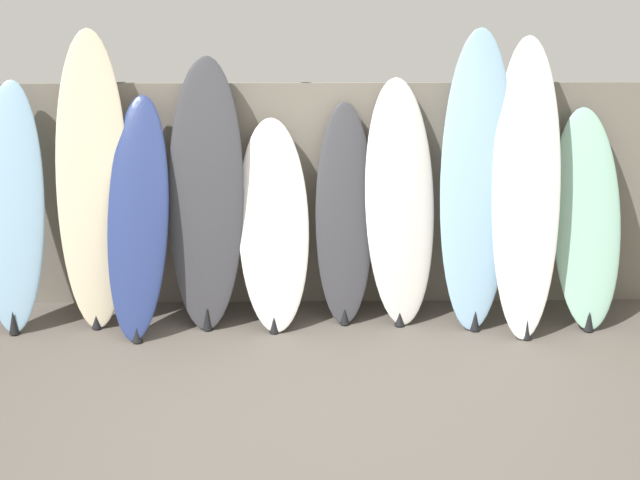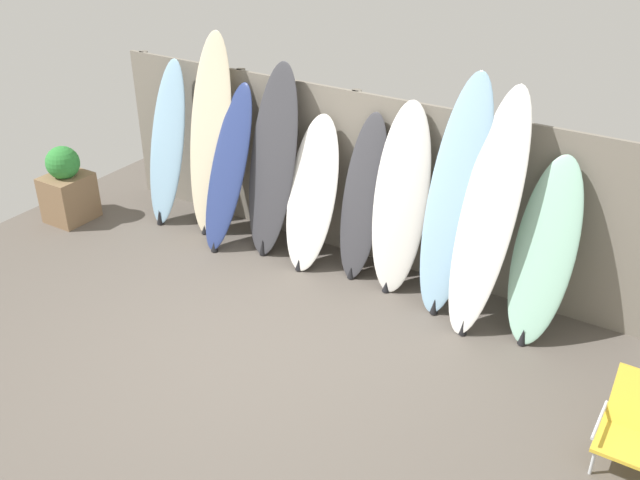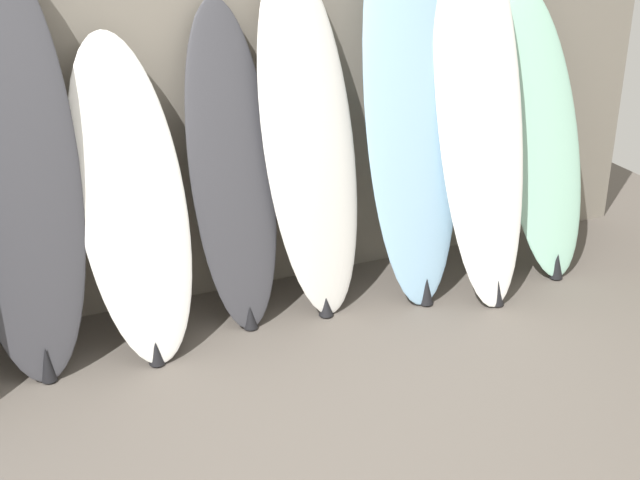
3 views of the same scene
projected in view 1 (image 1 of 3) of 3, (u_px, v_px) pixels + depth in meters
ground at (308, 420)px, 5.49m from camera, size 7.68×7.68×0.00m
fence_back at (307, 196)px, 7.12m from camera, size 6.08×0.11×1.80m
surfboard_skyblue_0 at (13, 209)px, 6.69m from camera, size 0.49×0.60×1.86m
surfboard_cream_1 at (93, 182)px, 6.70m from camera, size 0.56×0.54×2.23m
surfboard_navy_2 at (139, 218)px, 6.63m from camera, size 0.52×0.80×1.75m
surfboard_charcoal_3 at (206, 196)px, 6.72m from camera, size 0.60×0.58×2.03m
surfboard_white_4 at (274, 226)px, 6.77m from camera, size 0.59×0.67×1.56m
surfboard_charcoal_5 at (345, 216)px, 6.86m from camera, size 0.46×0.50×1.67m
surfboard_white_6 at (400, 203)px, 6.81m from camera, size 0.61×0.60×1.86m
surfboard_skyblue_7 at (477, 182)px, 6.70m from camera, size 0.60×0.67×2.23m
surfboard_white_8 at (527, 189)px, 6.62m from camera, size 0.58×0.81×2.18m
surfboard_seafoam_9 at (587, 219)px, 6.80m from camera, size 0.55×0.68×1.64m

